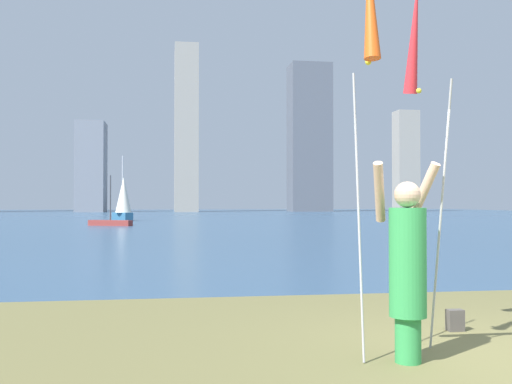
% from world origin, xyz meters
% --- Properties ---
extents(ground, '(120.00, 138.00, 0.12)m').
position_xyz_m(ground, '(0.00, 50.95, -0.06)').
color(ground, brown).
extents(person, '(0.73, 0.54, 1.98)m').
position_xyz_m(person, '(-1.15, 0.07, 0.97)').
color(person, green).
rests_on(person, ground).
extents(kite_flag_left, '(0.16, 0.66, 4.05)m').
position_xyz_m(kite_flag_left, '(-1.58, -0.10, 3.37)').
color(kite_flag_left, '#B2B2B7').
rests_on(kite_flag_left, ground).
extents(kite_flag_right, '(0.16, 1.10, 4.13)m').
position_xyz_m(kite_flag_right, '(-0.71, 0.85, 3.39)').
color(kite_flag_right, '#B2B2B7').
rests_on(kite_flag_right, ground).
extents(bag, '(0.20, 0.12, 0.26)m').
position_xyz_m(bag, '(-0.01, 1.31, 0.13)').
color(bag, '#4C4742').
rests_on(bag, ground).
extents(sailboat_2, '(1.97, 2.69, 5.52)m').
position_xyz_m(sailboat_2, '(-7.31, 45.00, 1.84)').
color(sailboat_2, '#2D6084').
rests_on(sailboat_2, ground).
extents(sailboat_3, '(3.01, 1.89, 3.38)m').
position_xyz_m(sailboat_3, '(-7.37, 34.69, 0.25)').
color(sailboat_3, maroon).
rests_on(sailboat_3, ground).
extents(skyline_tower_1, '(4.43, 6.11, 14.37)m').
position_xyz_m(skyline_tower_1, '(-15.84, 90.84, 7.19)').
color(skyline_tower_1, gray).
rests_on(skyline_tower_1, ground).
extents(skyline_tower_2, '(3.81, 6.38, 27.09)m').
position_xyz_m(skyline_tower_2, '(-0.74, 90.80, 13.54)').
color(skyline_tower_2, gray).
rests_on(skyline_tower_2, ground).
extents(skyline_tower_3, '(6.81, 5.33, 24.84)m').
position_xyz_m(skyline_tower_3, '(19.97, 90.76, 12.42)').
color(skyline_tower_3, '#565B66').
rests_on(skyline_tower_3, ground).
extents(skyline_tower_4, '(3.72, 3.33, 17.14)m').
position_xyz_m(skyline_tower_4, '(36.57, 89.41, 8.57)').
color(skyline_tower_4, gray).
rests_on(skyline_tower_4, ground).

